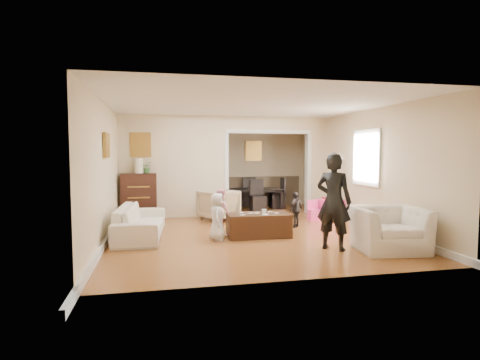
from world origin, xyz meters
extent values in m
plane|color=#A65C2A|center=(0.00, 0.00, 0.00)|extent=(7.00, 7.00, 0.00)
cube|color=beige|center=(-1.38, 1.80, 1.30)|extent=(2.75, 0.18, 2.60)
cube|color=beige|center=(2.48, 1.80, 1.30)|extent=(0.55, 0.18, 2.60)
cube|color=beige|center=(1.10, 1.80, 2.42)|extent=(2.22, 0.18, 0.35)
cube|color=white|center=(2.73, -0.40, 1.55)|extent=(0.03, 0.95, 1.10)
cube|color=brown|center=(-2.20, 1.70, 1.85)|extent=(0.45, 0.03, 0.55)
cube|color=brown|center=(-2.71, -0.60, 1.80)|extent=(0.03, 0.55, 0.40)
cube|color=brown|center=(1.10, 3.44, 1.70)|extent=(0.45, 0.03, 0.55)
imported|color=silver|center=(-2.13, -0.42, 0.31)|extent=(0.96, 2.16, 0.62)
imported|color=tan|center=(-0.34, 1.19, 0.37)|extent=(1.11, 1.11, 0.74)
imported|color=silver|center=(2.05, -2.37, 0.37)|extent=(1.24, 1.12, 0.74)
cube|color=black|center=(-2.25, 1.56, 0.58)|extent=(0.84, 0.47, 1.15)
cylinder|color=beige|center=(-2.25, 1.56, 1.33)|extent=(0.22, 0.22, 0.36)
imported|color=#417E38|center=(-2.05, 1.56, 1.29)|extent=(0.25, 0.22, 0.28)
cube|color=#391F12|center=(0.15, -0.86, 0.23)|extent=(1.25, 0.66, 0.46)
imported|color=white|center=(0.25, -0.91, 0.51)|extent=(0.10, 0.10, 0.09)
cube|color=#D63881|center=(2.37, 0.63, 0.25)|extent=(0.59, 0.59, 0.50)
cube|color=#FFF11A|center=(2.49, 0.73, 0.65)|extent=(0.21, 0.10, 0.30)
cylinder|color=#29BBCF|center=(2.27, 0.58, 0.54)|extent=(0.08, 0.08, 0.08)
cube|color=red|center=(2.25, 0.75, 0.53)|extent=(0.10, 0.09, 0.05)
imported|color=silver|center=(2.42, 0.51, 0.53)|extent=(0.23, 0.23, 0.05)
imported|color=black|center=(0.91, 2.75, 0.30)|extent=(1.71, 0.99, 0.59)
imported|color=black|center=(1.15, -2.10, 0.83)|extent=(0.71, 0.71, 1.66)
imported|color=silver|center=(-0.70, -1.01, 0.45)|extent=(0.37, 0.49, 0.90)
imported|color=pink|center=(-0.55, -0.56, 0.47)|extent=(0.48, 0.54, 0.94)
imported|color=black|center=(1.20, -0.11, 0.40)|extent=(0.49, 0.44, 0.79)
cube|color=white|center=(0.24, -1.02, 0.46)|extent=(0.14, 0.13, 0.00)
cube|color=white|center=(0.14, -0.78, 0.46)|extent=(0.11, 0.12, 0.00)
cube|color=white|center=(-0.19, -0.97, 0.46)|extent=(0.11, 0.10, 0.00)
cube|color=white|center=(0.52, -0.87, 0.46)|extent=(0.12, 0.11, 0.00)
cube|color=white|center=(0.44, -0.70, 0.46)|extent=(0.10, 0.08, 0.00)
cube|color=white|center=(0.01, -0.79, 0.46)|extent=(0.11, 0.11, 0.00)
cube|color=white|center=(0.29, -0.97, 0.46)|extent=(0.09, 0.10, 0.00)
cube|color=white|center=(-0.15, -0.68, 0.46)|extent=(0.08, 0.10, 0.00)
camera|label=1|loc=(-1.76, -8.20, 1.69)|focal=29.01mm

